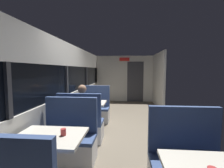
% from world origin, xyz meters
% --- Properties ---
extents(ground_plane, '(3.30, 9.20, 0.02)m').
position_xyz_m(ground_plane, '(0.00, 0.00, -0.01)').
color(ground_plane, '#665B4C').
extents(carriage_window_panel_left, '(0.09, 8.48, 2.30)m').
position_xyz_m(carriage_window_panel_left, '(-1.45, 0.00, 1.11)').
color(carriage_window_panel_left, beige).
rests_on(carriage_window_panel_left, ground_plane).
extents(carriage_end_bulkhead, '(2.90, 0.11, 2.30)m').
position_xyz_m(carriage_end_bulkhead, '(0.06, 4.19, 1.14)').
color(carriage_end_bulkhead, beige).
rests_on(carriage_end_bulkhead, ground_plane).
extents(carriage_aisle_panel_right, '(0.08, 2.40, 2.30)m').
position_xyz_m(carriage_aisle_panel_right, '(1.45, 3.00, 1.15)').
color(carriage_aisle_panel_right, beige).
rests_on(carriage_aisle_panel_right, ground_plane).
extents(dining_table_near_window, '(0.90, 0.70, 0.74)m').
position_xyz_m(dining_table_near_window, '(-0.89, -2.09, 0.64)').
color(dining_table_near_window, '#9E9EA3').
rests_on(dining_table_near_window, ground_plane).
extents(bench_near_window_facing_entry, '(0.95, 0.50, 1.10)m').
position_xyz_m(bench_near_window_facing_entry, '(-0.89, -1.39, 0.33)').
color(bench_near_window_facing_entry, silver).
rests_on(bench_near_window_facing_entry, ground_plane).
extents(dining_table_mid_window, '(0.90, 0.70, 0.74)m').
position_xyz_m(dining_table_mid_window, '(-0.89, 0.12, 0.64)').
color(dining_table_mid_window, '#9E9EA3').
rests_on(dining_table_mid_window, ground_plane).
extents(bench_mid_window_facing_end, '(0.95, 0.50, 1.10)m').
position_xyz_m(bench_mid_window_facing_end, '(-0.89, -0.58, 0.33)').
color(bench_mid_window_facing_end, silver).
rests_on(bench_mid_window_facing_end, ground_plane).
extents(bench_mid_window_facing_entry, '(0.95, 0.50, 1.10)m').
position_xyz_m(bench_mid_window_facing_entry, '(-0.89, 0.82, 0.33)').
color(bench_mid_window_facing_entry, silver).
rests_on(bench_mid_window_facing_entry, ground_plane).
extents(bench_front_aisle_facing_entry, '(0.95, 0.50, 1.10)m').
position_xyz_m(bench_front_aisle_facing_entry, '(0.89, -1.99, 0.33)').
color(bench_front_aisle_facing_entry, silver).
rests_on(bench_front_aisle_facing_entry, ground_plane).
extents(seated_passenger, '(0.47, 0.55, 1.26)m').
position_xyz_m(seated_passenger, '(-0.89, -0.51, 0.54)').
color(seated_passenger, '#26262D').
rests_on(seated_passenger, ground_plane).
extents(coffee_cup_secondary, '(0.07, 0.07, 0.09)m').
position_xyz_m(coffee_cup_secondary, '(-0.71, -2.08, 0.79)').
color(coffee_cup_secondary, '#B23333').
rests_on(coffee_cup_secondary, dining_table_near_window).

